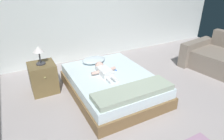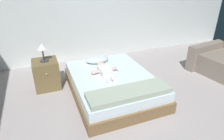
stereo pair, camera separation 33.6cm
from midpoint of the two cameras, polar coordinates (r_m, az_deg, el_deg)
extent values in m
plane|color=#AAA0A0|center=(2.93, 18.23, -16.95)|extent=(8.00, 8.00, 0.00)
cube|color=silver|center=(4.84, -2.83, 19.87)|extent=(8.00, 0.12, 2.83)
cube|color=brown|center=(3.53, 2.73, -5.32)|extent=(1.39, 1.84, 0.19)
cube|color=white|center=(3.44, 2.79, -2.78)|extent=(1.33, 1.77, 0.16)
ellipsoid|color=silver|center=(3.89, -1.98, 3.09)|extent=(0.47, 0.32, 0.12)
cube|color=white|center=(3.40, 0.84, -0.56)|extent=(0.19, 0.35, 0.11)
sphere|color=beige|center=(3.59, -0.61, 1.36)|extent=(0.16, 0.16, 0.16)
cylinder|color=beige|center=(3.39, -2.02, -0.64)|extent=(0.15, 0.06, 0.06)
cylinder|color=beige|center=(3.50, 2.96, 0.23)|extent=(0.15, 0.09, 0.06)
cylinder|color=white|center=(3.19, 1.75, -2.98)|extent=(0.06, 0.17, 0.06)
cylinder|color=white|center=(3.22, 3.34, -2.67)|extent=(0.06, 0.17, 0.06)
cube|color=blue|center=(3.60, 3.65, 0.09)|extent=(0.05, 0.15, 0.01)
cube|color=white|center=(3.64, 2.90, 0.68)|extent=(0.02, 0.03, 0.01)
cube|color=gray|center=(5.04, 27.55, 3.84)|extent=(1.06, 0.35, 0.55)
cube|color=brown|center=(3.77, -16.29, -1.27)|extent=(0.45, 0.45, 0.54)
sphere|color=tan|center=(3.50, -16.07, -1.22)|extent=(0.03, 0.03, 0.03)
cylinder|color=#333338|center=(3.65, -16.83, 2.65)|extent=(0.16, 0.16, 0.02)
cylinder|color=#333338|center=(3.61, -17.06, 4.29)|extent=(0.02, 0.02, 0.21)
cone|color=silver|center=(3.56, -17.38, 6.57)|extent=(0.19, 0.19, 0.10)
cube|color=#A1B09B|center=(2.87, 8.39, -6.69)|extent=(1.25, 0.38, 0.08)
camera|label=1|loc=(0.17, -87.14, 1.41)|focal=31.16mm
camera|label=2|loc=(0.17, 92.86, -1.41)|focal=31.16mm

